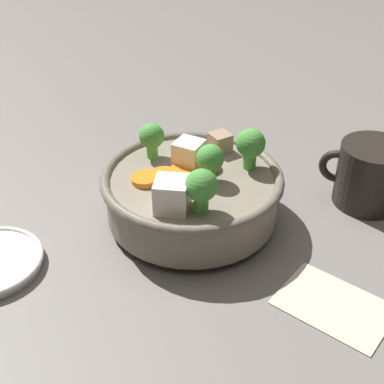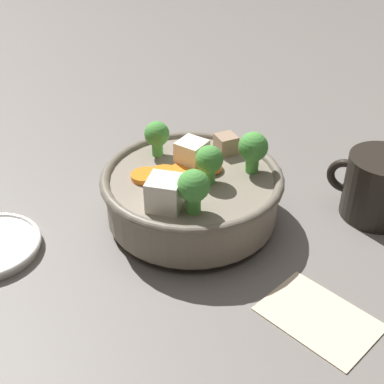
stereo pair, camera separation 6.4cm
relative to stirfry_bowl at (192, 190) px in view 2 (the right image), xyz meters
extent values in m
plane|color=slate|center=(0.00, 0.00, -0.05)|extent=(3.00, 3.00, 0.00)
cylinder|color=slate|center=(0.00, 0.00, -0.04)|extent=(0.11, 0.11, 0.01)
cylinder|color=slate|center=(0.00, 0.00, -0.01)|extent=(0.20, 0.20, 0.05)
torus|color=#685F52|center=(0.00, 0.00, 0.02)|extent=(0.22, 0.22, 0.01)
cylinder|color=brown|center=(0.00, 0.00, 0.00)|extent=(0.19, 0.19, 0.03)
cylinder|color=orange|center=(0.00, 0.02, 0.02)|extent=(0.05, 0.05, 0.01)
cylinder|color=orange|center=(0.05, 0.03, 0.02)|extent=(0.04, 0.04, 0.01)
cylinder|color=orange|center=(-0.01, -0.02, 0.02)|extent=(0.05, 0.05, 0.01)
cylinder|color=orange|center=(0.03, 0.01, 0.02)|extent=(0.05, 0.05, 0.01)
cylinder|color=orange|center=(0.01, 0.00, 0.02)|extent=(0.05, 0.05, 0.01)
cylinder|color=#59B84C|center=(-0.06, -0.04, 0.03)|extent=(0.02, 0.02, 0.02)
sphere|color=#47933D|center=(-0.06, -0.04, 0.05)|extent=(0.03, 0.03, 0.03)
cylinder|color=#59B84C|center=(-0.02, 0.00, 0.03)|extent=(0.01, 0.01, 0.02)
sphere|color=#47933D|center=(-0.02, 0.00, 0.05)|extent=(0.03, 0.03, 0.03)
cylinder|color=#59B84C|center=(0.06, -0.03, 0.03)|extent=(0.01, 0.01, 0.02)
sphere|color=#47933D|center=(0.06, -0.03, 0.05)|extent=(0.03, 0.03, 0.03)
cylinder|color=#59B84C|center=(-0.03, 0.06, 0.03)|extent=(0.02, 0.02, 0.02)
sphere|color=#47933D|center=(-0.03, 0.06, 0.05)|extent=(0.03, 0.03, 0.03)
cube|color=silver|center=(0.01, -0.03, 0.03)|extent=(0.04, 0.04, 0.03)
cube|color=#9E7F66|center=(-0.01, -0.07, 0.03)|extent=(0.03, 0.03, 0.02)
cube|color=silver|center=(0.00, 0.07, 0.03)|extent=(0.04, 0.04, 0.04)
cylinder|color=black|center=(-0.20, -0.11, 0.00)|extent=(0.08, 0.08, 0.08)
torus|color=black|center=(-0.16, -0.11, 0.00)|extent=(0.05, 0.01, 0.05)
cube|color=beige|center=(-0.18, 0.09, -0.04)|extent=(0.13, 0.11, 0.00)
camera|label=1|loc=(-0.17, 0.50, 0.35)|focal=50.00mm
camera|label=2|loc=(-0.23, 0.47, 0.35)|focal=50.00mm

